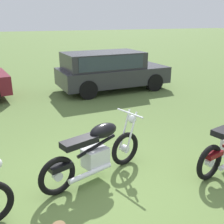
# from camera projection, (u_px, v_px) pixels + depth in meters

# --- Properties ---
(ground_plane) EXTENTS (120.00, 120.00, 0.00)m
(ground_plane) POSITION_uv_depth(u_px,v_px,m) (103.00, 187.00, 4.35)
(ground_plane) COLOR #567038
(motorcycle_black) EXTENTS (1.97, 0.90, 1.02)m
(motorcycle_black) POSITION_uv_depth(u_px,v_px,m) (96.00, 152.00, 4.49)
(motorcycle_black) COLOR black
(motorcycle_black) RESTS_ON ground
(car_charcoal) EXTENTS (4.08, 1.96, 1.43)m
(car_charcoal) POSITION_uv_depth(u_px,v_px,m) (108.00, 68.00, 10.03)
(car_charcoal) COLOR #2D2D33
(car_charcoal) RESTS_ON ground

